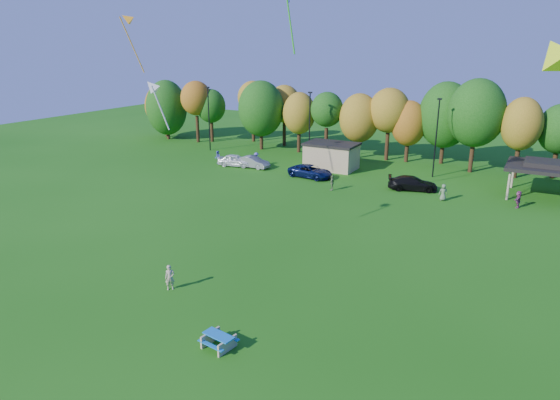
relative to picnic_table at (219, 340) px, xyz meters
The scene contains 19 objects.
ground 0.44m from the picnic_table, 102.79° to the left, with size 160.00×160.00×0.00m, color #19600F.
tree_line 45.99m from the picnic_table, 91.33° to the left, with size 93.57×10.55×11.15m.
lamp_posts 40.43m from the picnic_table, 87.19° to the left, with size 64.50×0.25×9.09m.
utility_building 39.45m from the picnic_table, 104.74° to the left, with size 6.30×4.30×3.25m.
pavilion 39.77m from the picnic_table, 69.38° to the left, with size 8.20×6.20×3.77m.
picnic_table is the anchor object (origin of this frame).
kite_flyer 7.39m from the picnic_table, 149.78° to the left, with size 0.60×0.39×1.64m, color #BFA98F.
car_a 39.66m from the picnic_table, 122.35° to the left, with size 1.79×4.45×1.52m, color white.
car_b 38.81m from the picnic_table, 119.10° to the left, with size 1.53×4.38×1.44m, color gray.
car_c 34.67m from the picnic_table, 107.57° to the left, with size 2.41×5.23×1.45m, color #0B1646.
car_d 33.56m from the picnic_table, 87.81° to the left, with size 2.08×5.12×1.49m, color black.
far_person_1 34.39m from the picnic_table, 70.28° to the left, with size 1.54×0.49×1.66m, color #923D73.
far_person_2 39.79m from the picnic_table, 118.50° to the left, with size 1.12×0.64×1.73m, color #5C53B8.
far_person_3 31.69m from the picnic_table, 81.10° to the left, with size 0.81×0.53×1.67m, color #627C55.
far_person_4 40.80m from the picnic_table, 125.55° to the left, with size 0.87×0.68×1.79m, color #515DB2.
far_person_5 30.01m from the picnic_table, 101.91° to the left, with size 0.96×0.40×1.64m, color #718953.
kite_1 20.45m from the picnic_table, 27.73° to the left, with size 2.67×3.26×5.65m.
kite_6 31.53m from the picnic_table, 141.62° to the left, with size 2.86×2.17×5.29m.
kite_12 17.07m from the picnic_table, 143.88° to the left, with size 2.12×1.20×3.38m.
Camera 1 is at (13.43, -18.09, 14.91)m, focal length 32.00 mm.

